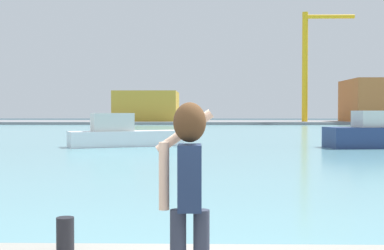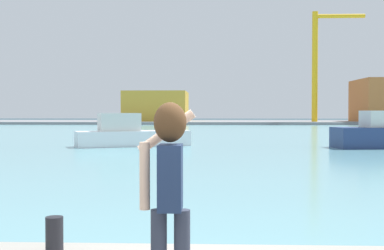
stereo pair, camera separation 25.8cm
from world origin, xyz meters
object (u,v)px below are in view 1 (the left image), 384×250
(harbor_bollard, at_px, (65,236))
(warehouse_left, at_px, (147,106))
(person_photographer, at_px, (188,181))
(port_crane, at_px, (309,58))
(boat_moored, at_px, (123,135))

(harbor_bollard, bearing_deg, warehouse_left, 95.54)
(harbor_bollard, bearing_deg, person_photographer, -45.63)
(person_photographer, relative_size, port_crane, 0.09)
(harbor_bollard, xyz_separation_m, port_crane, (20.27, 85.21, 10.79))
(person_photographer, bearing_deg, warehouse_left, 5.79)
(boat_moored, relative_size, warehouse_left, 0.58)
(person_photographer, distance_m, port_crane, 89.28)
(person_photographer, height_order, boat_moored, person_photographer)
(harbor_bollard, bearing_deg, boat_moored, 97.41)
(warehouse_left, xyz_separation_m, port_crane, (29.14, -6.30, 8.39))
(port_crane, bearing_deg, harbor_bollard, -103.38)
(person_photographer, xyz_separation_m, warehouse_left, (-10.34, 93.00, 1.55))
(person_photographer, relative_size, harbor_bollard, 3.97)
(boat_moored, distance_m, port_crane, 63.80)
(person_photographer, distance_m, harbor_bollard, 2.26)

